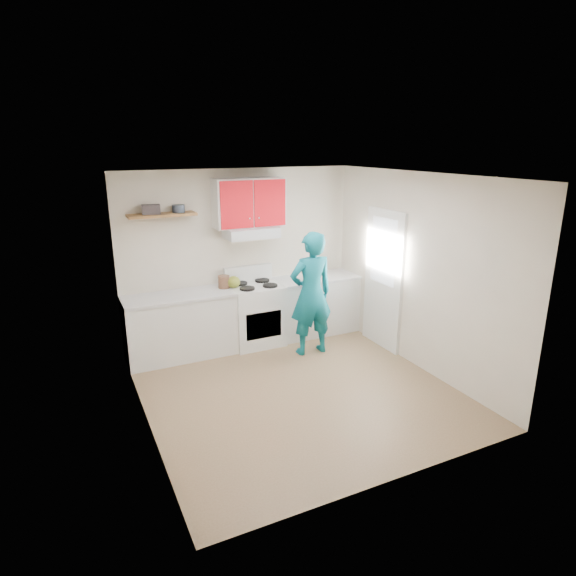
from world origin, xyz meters
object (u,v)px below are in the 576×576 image
tin (178,209)px  crock (224,283)px  person (311,294)px  stove (256,315)px  kettle (233,282)px

tin → crock: 1.23m
crock → person: 1.28m
stove → kettle: 0.64m
stove → person: (0.59, -0.66, 0.43)m
person → stove: bearing=-47.0°
tin → kettle: (0.70, -0.15, -1.08)m
stove → crock: (-0.45, 0.07, 0.54)m
stove → crock: bearing=171.0°
tin → crock: bearing=-10.9°
stove → crock: crock is taller
tin → kettle: size_ratio=0.86×
tin → crock: tin is taller
person → kettle: bearing=-35.8°
kettle → person: bearing=-61.1°
crock → tin: bearing=169.1°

